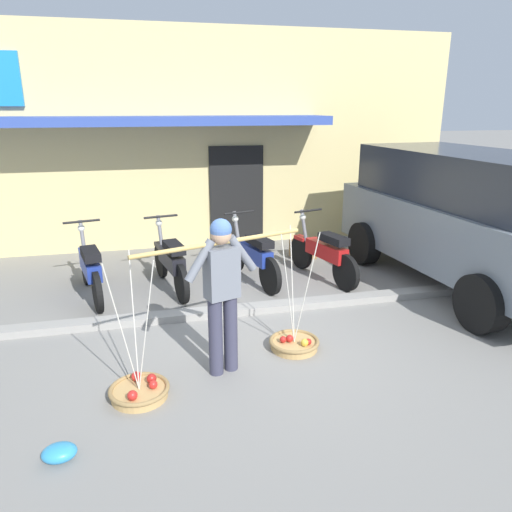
{
  "coord_description": "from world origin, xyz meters",
  "views": [
    {
      "loc": [
        -1.3,
        -5.33,
        2.76
      ],
      "look_at": [
        0.12,
        0.6,
        0.85
      ],
      "focal_mm": 33.77,
      "sensor_mm": 36.0,
      "label": 1
    }
  ],
  "objects": [
    {
      "name": "motorcycle_nearest_shop",
      "position": [
        -2.12,
        1.79,
        0.45
      ],
      "size": [
        0.6,
        1.79,
        1.09
      ],
      "color": "black",
      "rests_on": "ground"
    },
    {
      "name": "motorcycle_end_of_row",
      "position": [
        1.53,
        1.73,
        0.45
      ],
      "size": [
        0.66,
        1.78,
        1.09
      ],
      "color": "black",
      "rests_on": "ground"
    },
    {
      "name": "plastic_litter_bag",
      "position": [
        -2.1,
        -1.81,
        0.07
      ],
      "size": [
        0.28,
        0.22,
        0.14
      ],
      "primitive_type": "ellipsoid",
      "color": "#3393D1",
      "rests_on": "ground"
    },
    {
      "name": "sidewalk_curb",
      "position": [
        0.0,
        0.7,
        0.05
      ],
      "size": [
        20.0,
        0.24,
        0.1
      ],
      "primitive_type": "cube",
      "color": "gray",
      "rests_on": "ground"
    },
    {
      "name": "fruit_vendor",
      "position": [
        -0.56,
        -0.75,
        0.98
      ],
      "size": [
        1.81,
        0.64,
        1.7
      ],
      "color": "#38384C",
      "rests_on": "ground"
    },
    {
      "name": "storefront_building",
      "position": [
        -1.37,
        6.73,
        2.1
      ],
      "size": [
        13.0,
        6.0,
        4.2
      ],
      "color": "#DBC684",
      "rests_on": "ground"
    },
    {
      "name": "ground_plane",
      "position": [
        0.0,
        0.0,
        0.0
      ],
      "size": [
        90.0,
        90.0,
        0.0
      ],
      "primitive_type": "plane",
      "color": "gray"
    },
    {
      "name": "parked_truck",
      "position": [
        3.61,
        1.02,
        1.13
      ],
      "size": [
        2.42,
        4.92,
        2.1
      ],
      "color": "slate",
      "rests_on": "ground"
    },
    {
      "name": "wooden_crate",
      "position": [
        1.6,
        2.96,
        0.16
      ],
      "size": [
        0.44,
        0.36,
        0.32
      ],
      "primitive_type": "cube",
      "color": "olive",
      "rests_on": "ground"
    },
    {
      "name": "fruit_basket_left_side",
      "position": [
        0.34,
        -0.45,
        0.08
      ],
      "size": [
        0.6,
        0.6,
        1.45
      ],
      "color": "tan",
      "rests_on": "ground"
    },
    {
      "name": "fruit_basket_right_side",
      "position": [
        -1.46,
        -1.05,
        0.08
      ],
      "size": [
        0.6,
        0.6,
        1.45
      ],
      "color": "tan",
      "rests_on": "ground"
    },
    {
      "name": "motorcycle_second_in_row",
      "position": [
        -0.94,
        1.85,
        0.45
      ],
      "size": [
        0.57,
        1.8,
        1.09
      ],
      "color": "black",
      "rests_on": "ground"
    },
    {
      "name": "motorcycle_third_in_row",
      "position": [
        0.36,
        1.87,
        0.45
      ],
      "size": [
        0.64,
        1.78,
        1.09
      ],
      "color": "black",
      "rests_on": "ground"
    }
  ]
}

